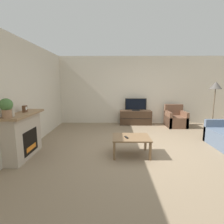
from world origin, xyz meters
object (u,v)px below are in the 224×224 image
tv (136,105)px  tv_stand (135,118)px  mantel_vase_left (11,109)px  mantel_clock (25,109)px  coffee_table (131,139)px  armchair (175,119)px  floor_lamp (216,89)px  potted_plant (6,107)px  fireplace (23,135)px  remote (126,137)px

tv → tv_stand: bearing=90.0°
mantel_vase_left → mantel_clock: size_ratio=2.08×
tv → coffee_table: tv is taller
tv → armchair: size_ratio=1.02×
tv_stand → coffee_table: bearing=-98.8°
mantel_clock → tv: size_ratio=0.18×
coffee_table → floor_lamp: (2.66, 1.46, 1.11)m
armchair → floor_lamp: 1.87m
armchair → potted_plant: bearing=-142.2°
potted_plant → coffee_table: size_ratio=0.43×
fireplace → coffee_table: size_ratio=1.47×
mantel_clock → remote: 2.37m
coffee_table → fireplace: bearing=-176.6°
floor_lamp → remote: bearing=-151.1°
potted_plant → remote: 2.49m
armchair → floor_lamp: size_ratio=0.49×
mantel_vase_left → coffee_table: (2.40, 0.52, -0.78)m
fireplace → potted_plant: potted_plant is taller
coffee_table → mantel_clock: bearing=-179.6°
fireplace → floor_lamp: bearing=17.6°
fireplace → mantel_clock: bearing=82.1°
potted_plant → tv_stand: size_ratio=0.30×
tv → coffee_table: 3.07m
remote → coffee_table: bearing=12.2°
mantel_clock → remote: bearing=-1.3°
coffee_table → remote: bearing=-148.9°
mantel_vase_left → floor_lamp: 5.45m
tv → armchair: 1.61m
mantel_vase_left → coffee_table: mantel_vase_left is taller
tv_stand → armchair: 1.52m
armchair → floor_lamp: (0.70, -1.24, 1.21)m
potted_plant → armchair: potted_plant is taller
fireplace → armchair: (4.37, 2.85, -0.24)m
mantel_vase_left → potted_plant: 0.17m
tv_stand → armchair: size_ratio=1.52×
fireplace → tv_stand: size_ratio=1.01×
mantel_vase_left → tv: mantel_vase_left is taller
fireplace → tv: (2.88, 3.15, 0.27)m
fireplace → remote: size_ratio=8.10×
tv_stand → armchair: bearing=-11.4°
armchair → floor_lamp: floor_lamp is taller
remote → armchair: bearing=34.4°
fireplace → tv: 4.28m
coffee_table → tv: bearing=81.2°
mantel_clock → remote: (2.29, -0.05, -0.64)m
potted_plant → floor_lamp: bearing=22.9°
mantel_clock → tv_stand: mantel_clock is taller
fireplace → mantel_clock: (0.02, 0.13, 0.57)m
mantel_vase_left → tv_stand: mantel_vase_left is taller
potted_plant → tv_stand: potted_plant is taller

